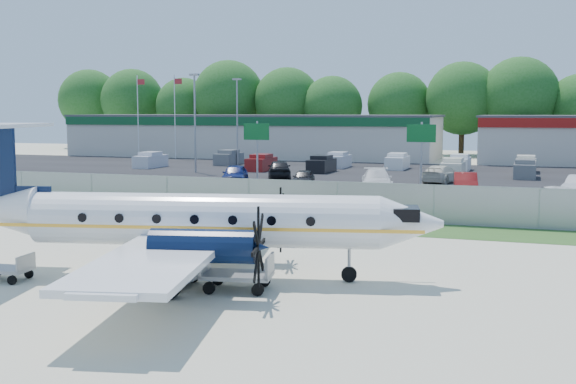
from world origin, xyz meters
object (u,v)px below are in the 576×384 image
(aircraft, at_px, (194,220))
(baggage_cart_far, at_px, (237,274))
(pushback_tug, at_px, (164,268))
(baggage_cart_near, at_px, (4,268))

(aircraft, bearing_deg, baggage_cart_far, -28.43)
(pushback_tug, bearing_deg, aircraft, 67.77)
(baggage_cart_far, bearing_deg, aircraft, 151.57)
(aircraft, height_order, pushback_tug, aircraft)
(baggage_cart_near, xyz_separation_m, baggage_cart_far, (7.93, 1.29, 0.11))
(aircraft, bearing_deg, baggage_cart_near, -157.91)
(baggage_cart_near, relative_size, baggage_cart_far, 0.76)
(baggage_cart_far, bearing_deg, baggage_cart_near, -170.79)
(pushback_tug, height_order, baggage_cart_far, baggage_cart_far)
(pushback_tug, height_order, baggage_cart_near, pushback_tug)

